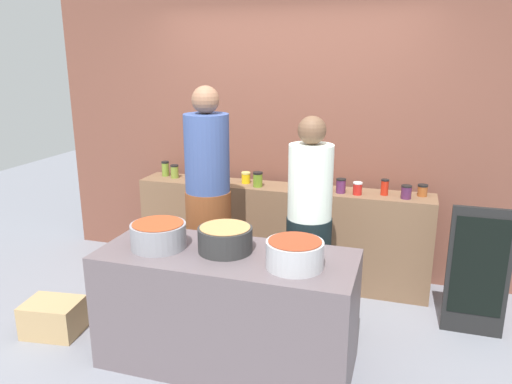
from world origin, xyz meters
TOP-DOWN VIEW (x-y plane):
  - ground at (0.00, 0.00)m, footprint 12.00×12.00m
  - storefront_wall at (0.00, 1.45)m, footprint 4.80×0.12m
  - display_shelf at (0.00, 1.10)m, footprint 2.70×0.36m
  - prep_table at (0.00, -0.30)m, footprint 1.70×0.70m
  - preserve_jar_0 at (-1.19, 1.15)m, footprint 0.07×0.07m
  - preserve_jar_1 at (-1.07, 1.11)m, footprint 0.08×0.08m
  - preserve_jar_2 at (-0.69, 1.05)m, footprint 0.09×0.09m
  - preserve_jar_3 at (-0.34, 1.12)m, footprint 0.08×0.08m
  - preserve_jar_4 at (-0.20, 1.03)m, footprint 0.09×0.09m
  - preserve_jar_5 at (0.27, 1.10)m, footprint 0.08×0.08m
  - preserve_jar_6 at (0.43, 1.05)m, footprint 0.09×0.09m
  - preserve_jar_7 at (0.55, 1.05)m, footprint 0.09×0.09m
  - preserve_jar_8 at (0.69, 1.04)m, footprint 0.08×0.08m
  - preserve_jar_9 at (0.91, 1.10)m, footprint 0.07×0.07m
  - preserve_jar_10 at (1.09, 1.04)m, footprint 0.09×0.09m
  - preserve_jar_11 at (1.22, 1.16)m, footprint 0.08×0.08m
  - cooking_pot_left at (-0.47, -0.33)m, footprint 0.37×0.37m
  - cooking_pot_center at (-0.02, -0.26)m, footprint 0.36×0.36m
  - cooking_pot_right at (0.47, -0.37)m, footprint 0.35×0.35m
  - cook_with_tongs at (-0.42, 0.41)m, footprint 0.37×0.37m
  - cook_in_cap at (0.42, 0.32)m, footprint 0.34×0.34m
  - bread_crate at (-1.40, -0.36)m, footprint 0.45×0.36m
  - chalkboard_sign at (1.65, 0.59)m, footprint 0.44×0.05m

SIDE VIEW (x-z plane):
  - ground at x=0.00m, z-range 0.00..0.00m
  - bread_crate at x=-1.40m, z-range 0.00..0.26m
  - prep_table at x=0.00m, z-range 0.00..0.81m
  - display_shelf at x=0.00m, z-range 0.00..0.90m
  - chalkboard_sign at x=1.65m, z-range 0.01..1.01m
  - cook_in_cap at x=0.42m, z-range -0.07..1.57m
  - cook_with_tongs at x=-0.42m, z-range -0.08..1.75m
  - cooking_pot_center at x=-0.02m, z-range 0.80..0.97m
  - cooking_pot_right at x=0.47m, z-range 0.80..0.98m
  - cooking_pot_left at x=-0.47m, z-range 0.80..0.98m
  - preserve_jar_2 at x=-0.69m, z-range 0.90..1.00m
  - preserve_jar_11 at x=1.22m, z-range 0.90..1.00m
  - preserve_jar_3 at x=-0.34m, z-range 0.90..1.01m
  - preserve_jar_8 at x=0.69m, z-range 0.90..1.01m
  - preserve_jar_10 at x=1.09m, z-range 0.90..1.01m
  - preserve_jar_6 at x=0.43m, z-range 0.90..1.02m
  - preserve_jar_5 at x=0.27m, z-range 0.90..1.03m
  - preserve_jar_7 at x=0.55m, z-range 0.90..1.03m
  - preserve_jar_1 at x=-1.07m, z-range 0.90..1.03m
  - preserve_jar_4 at x=-0.20m, z-range 0.90..1.04m
  - preserve_jar_9 at x=0.91m, z-range 0.90..1.04m
  - preserve_jar_0 at x=-1.19m, z-range 0.90..1.05m
  - storefront_wall at x=0.00m, z-range 0.00..3.00m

